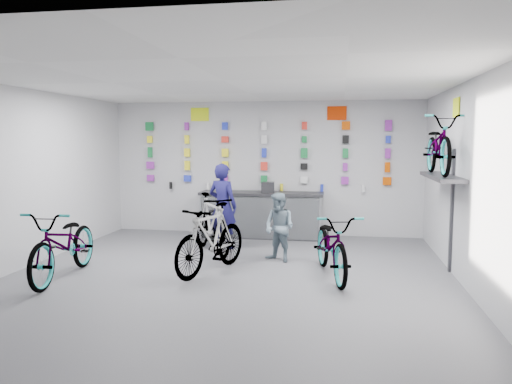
% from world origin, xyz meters
% --- Properties ---
extents(floor, '(8.00, 8.00, 0.00)m').
position_xyz_m(floor, '(0.00, 0.00, 0.00)').
color(floor, '#505055').
rests_on(floor, ground).
extents(ceiling, '(8.00, 8.00, 0.00)m').
position_xyz_m(ceiling, '(0.00, 0.00, 3.00)').
color(ceiling, white).
rests_on(ceiling, wall_back).
extents(wall_back, '(7.00, 0.00, 7.00)m').
position_xyz_m(wall_back, '(0.00, 4.00, 1.50)').
color(wall_back, silver).
rests_on(wall_back, floor).
extents(wall_front, '(7.00, 0.00, 7.00)m').
position_xyz_m(wall_front, '(0.00, -4.00, 1.50)').
color(wall_front, silver).
rests_on(wall_front, floor).
extents(wall_left, '(0.00, 8.00, 8.00)m').
position_xyz_m(wall_left, '(-3.50, 0.00, 1.50)').
color(wall_left, silver).
rests_on(wall_left, floor).
extents(wall_right, '(0.00, 8.00, 8.00)m').
position_xyz_m(wall_right, '(3.50, 0.00, 1.50)').
color(wall_right, silver).
rests_on(wall_right, floor).
extents(counter, '(2.70, 0.66, 1.00)m').
position_xyz_m(counter, '(0.00, 3.54, 0.49)').
color(counter, black).
rests_on(counter, floor).
extents(merch_wall, '(5.58, 0.08, 1.56)m').
position_xyz_m(merch_wall, '(0.02, 3.93, 1.79)').
color(merch_wall, purple).
rests_on(merch_wall, wall_back).
extents(wall_bracket, '(0.39, 1.90, 2.00)m').
position_xyz_m(wall_bracket, '(3.33, 1.20, 1.46)').
color(wall_bracket, '#333338').
rests_on(wall_bracket, wall_right).
extents(sign_left, '(0.42, 0.02, 0.30)m').
position_xyz_m(sign_left, '(-1.50, 3.98, 2.72)').
color(sign_left, '#DCF414').
rests_on(sign_left, wall_back).
extents(sign_right, '(0.42, 0.02, 0.30)m').
position_xyz_m(sign_right, '(1.60, 3.98, 2.72)').
color(sign_right, red).
rests_on(sign_right, wall_back).
extents(sign_side, '(0.02, 0.40, 0.30)m').
position_xyz_m(sign_side, '(3.48, 1.20, 2.65)').
color(sign_side, '#DCF414').
rests_on(sign_side, wall_right).
extents(bike_left, '(0.91, 2.15, 1.10)m').
position_xyz_m(bike_left, '(-2.48, -0.21, 0.55)').
color(bike_left, gray).
rests_on(bike_left, floor).
extents(bike_center, '(1.15, 1.92, 1.12)m').
position_xyz_m(bike_center, '(-0.34, 0.50, 0.56)').
color(bike_center, gray).
rests_on(bike_center, floor).
extents(bike_right, '(1.12, 2.07, 1.03)m').
position_xyz_m(bike_right, '(1.59, 0.55, 0.52)').
color(bike_right, gray).
rests_on(bike_right, floor).
extents(bike_service, '(1.49, 1.85, 1.13)m').
position_xyz_m(bike_service, '(-0.70, 1.88, 0.56)').
color(bike_service, gray).
rests_on(bike_service, floor).
extents(bike_wall, '(0.63, 1.80, 0.95)m').
position_xyz_m(bike_wall, '(3.25, 1.20, 2.05)').
color(bike_wall, gray).
rests_on(bike_wall, wall_bracket).
extents(clerk, '(0.71, 0.58, 1.68)m').
position_xyz_m(clerk, '(-0.58, 2.32, 0.84)').
color(clerk, '#151349').
rests_on(clerk, floor).
extents(customer, '(0.75, 0.70, 1.22)m').
position_xyz_m(customer, '(0.65, 1.43, 0.61)').
color(customer, slate).
rests_on(customer, floor).
extents(spare_wheel, '(0.68, 0.35, 0.66)m').
position_xyz_m(spare_wheel, '(-0.95, 3.17, 0.32)').
color(spare_wheel, black).
rests_on(spare_wheel, floor).
extents(register, '(0.31, 0.33, 0.22)m').
position_xyz_m(register, '(0.14, 3.55, 1.11)').
color(register, black).
rests_on(register, counter).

